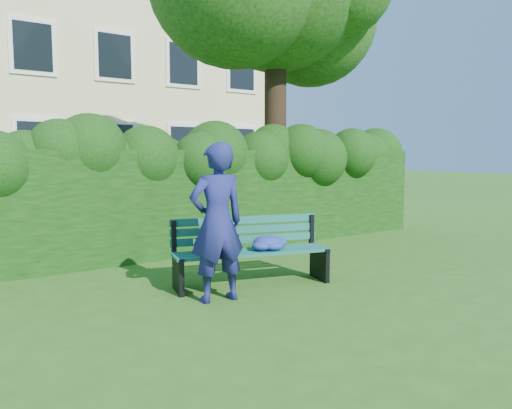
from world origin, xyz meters
TOP-DOWN VIEW (x-y plane):
  - ground at (0.00, 0.00)m, footprint 80.00×80.00m
  - apartment_building at (-0.00, 13.99)m, footprint 16.00×8.08m
  - hedge at (0.00, 2.20)m, footprint 10.00×1.00m
  - park_bench at (-0.79, -0.34)m, footprint 2.14×1.10m
  - man_reading at (-1.50, -0.72)m, footprint 0.73×0.52m

SIDE VIEW (x-z plane):
  - ground at x=0.00m, z-range 0.00..0.00m
  - park_bench at x=-0.79m, z-range 0.06..0.95m
  - hedge at x=0.00m, z-range 0.00..1.80m
  - man_reading at x=-1.50m, z-range 0.00..1.87m
  - apartment_building at x=0.00m, z-range 0.00..12.00m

